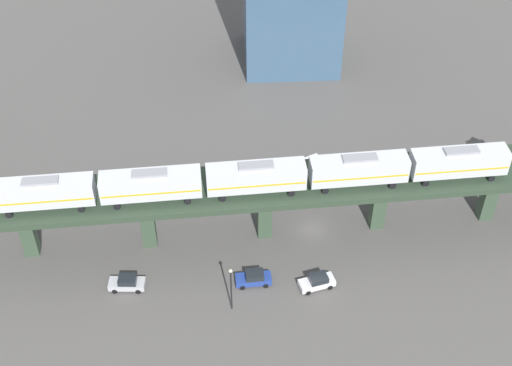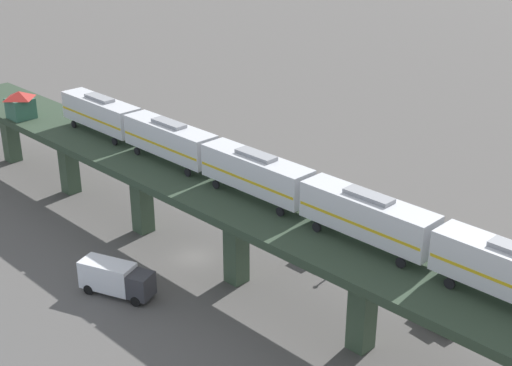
# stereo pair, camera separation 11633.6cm
# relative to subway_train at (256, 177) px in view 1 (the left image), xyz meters

# --- Properties ---
(ground_plane) EXTENTS (400.00, 400.00, 0.00)m
(ground_plane) POSITION_rel_subway_train_xyz_m (1.85, -7.67, -11.37)
(ground_plane) COLOR #514F4C
(elevated_viaduct) EXTENTS (13.78, 92.33, 8.83)m
(elevated_viaduct) POSITION_rel_subway_train_xyz_m (1.86, -7.87, -3.83)
(elevated_viaduct) COLOR #2C3D2C
(elevated_viaduct) RESTS_ON ground
(subway_train) EXTENTS (6.48, 62.46, 4.45)m
(subway_train) POSITION_rel_subway_train_xyz_m (0.00, 0.00, 0.00)
(subway_train) COLOR silver
(subway_train) RESTS_ON elevated_viaduct
(street_car_silver) EXTENTS (2.17, 4.51, 1.89)m
(street_car_silver) POSITION_rel_subway_train_xyz_m (-6.93, 16.11, -10.43)
(street_car_silver) COLOR #B7BABF
(street_car_silver) RESTS_ON ground
(street_car_white) EXTENTS (2.85, 4.71, 1.89)m
(street_car_white) POSITION_rel_subway_train_xyz_m (-7.95, -7.07, -10.43)
(street_car_white) COLOR silver
(street_car_white) RESTS_ON ground
(street_car_blue) EXTENTS (2.14, 4.49, 1.89)m
(street_car_blue) POSITION_rel_subway_train_xyz_m (-6.98, 0.64, -10.43)
(street_car_blue) COLOR #233D93
(street_car_blue) RESTS_ON ground
(delivery_truck) EXTENTS (5.07, 7.48, 3.20)m
(delivery_truck) POSITION_rel_subway_train_xyz_m (11.47, -6.78, -9.61)
(delivery_truck) COLOR #333338
(delivery_truck) RESTS_ON ground
(street_lamp) EXTENTS (0.44, 0.44, 6.94)m
(street_lamp) POSITION_rel_subway_train_xyz_m (-10.75, 3.45, -7.26)
(street_lamp) COLOR black
(street_lamp) RESTS_ON ground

